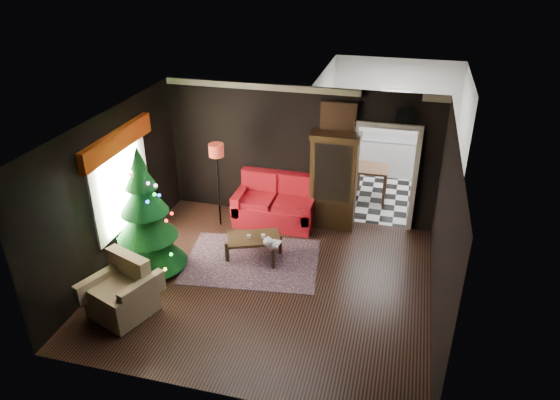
% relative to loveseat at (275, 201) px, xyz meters
% --- Properties ---
extents(floor, '(5.50, 5.50, 0.00)m').
position_rel_loveseat_xyz_m(floor, '(0.40, -2.05, -0.50)').
color(floor, black).
rests_on(floor, ground).
extents(ceiling, '(5.50, 5.50, 0.00)m').
position_rel_loveseat_xyz_m(ceiling, '(0.40, -2.05, 2.30)').
color(ceiling, white).
rests_on(ceiling, ground).
extents(wall_back, '(5.50, 0.00, 5.50)m').
position_rel_loveseat_xyz_m(wall_back, '(0.40, 0.45, 0.90)').
color(wall_back, black).
rests_on(wall_back, ground).
extents(wall_front, '(5.50, 0.00, 5.50)m').
position_rel_loveseat_xyz_m(wall_front, '(0.40, -4.55, 0.90)').
color(wall_front, black).
rests_on(wall_front, ground).
extents(wall_left, '(0.00, 5.50, 5.50)m').
position_rel_loveseat_xyz_m(wall_left, '(-2.35, -2.05, 0.90)').
color(wall_left, black).
rests_on(wall_left, ground).
extents(wall_right, '(0.00, 5.50, 5.50)m').
position_rel_loveseat_xyz_m(wall_right, '(3.15, -2.05, 0.90)').
color(wall_right, black).
rests_on(wall_right, ground).
extents(doorway, '(1.10, 0.10, 2.10)m').
position_rel_loveseat_xyz_m(doorway, '(2.10, 0.45, 0.55)').
color(doorway, silver).
rests_on(doorway, ground).
extents(left_window, '(0.05, 1.60, 1.40)m').
position_rel_loveseat_xyz_m(left_window, '(-2.31, -1.85, 0.95)').
color(left_window, white).
rests_on(left_window, wall_left).
extents(valance, '(0.12, 2.10, 0.35)m').
position_rel_loveseat_xyz_m(valance, '(-2.23, -1.85, 1.77)').
color(valance, maroon).
rests_on(valance, wall_left).
extents(kitchen_floor, '(3.00, 3.00, 0.00)m').
position_rel_loveseat_xyz_m(kitchen_floor, '(2.10, 1.95, -0.50)').
color(kitchen_floor, white).
rests_on(kitchen_floor, ground).
extents(kitchen_window, '(0.70, 0.06, 0.70)m').
position_rel_loveseat_xyz_m(kitchen_window, '(2.10, 3.40, 1.20)').
color(kitchen_window, white).
rests_on(kitchen_window, ground).
extents(rug, '(2.59, 2.03, 0.01)m').
position_rel_loveseat_xyz_m(rug, '(-0.04, -1.50, -0.49)').
color(rug, '#5F4451').
rests_on(rug, ground).
extents(loveseat, '(1.70, 0.90, 1.00)m').
position_rel_loveseat_xyz_m(loveseat, '(0.00, 0.00, 0.00)').
color(loveseat, maroon).
rests_on(loveseat, ground).
extents(curio_cabinet, '(0.90, 0.45, 1.90)m').
position_rel_loveseat_xyz_m(curio_cabinet, '(1.15, 0.22, 0.45)').
color(curio_cabinet, black).
rests_on(curio_cabinet, ground).
extents(floor_lamp, '(0.35, 0.35, 1.88)m').
position_rel_loveseat_xyz_m(floor_lamp, '(-1.08, -0.35, 0.33)').
color(floor_lamp, black).
rests_on(floor_lamp, ground).
extents(christmas_tree, '(1.48, 1.48, 2.40)m').
position_rel_loveseat_xyz_m(christmas_tree, '(-1.73, -2.13, 0.55)').
color(christmas_tree, black).
rests_on(christmas_tree, ground).
extents(armchair, '(1.13, 1.13, 0.89)m').
position_rel_loveseat_xyz_m(armchair, '(-1.57, -3.40, -0.04)').
color(armchair, tan).
rests_on(armchair, ground).
extents(coffee_table, '(1.10, 0.89, 0.43)m').
position_rel_loveseat_xyz_m(coffee_table, '(-0.04, -1.37, -0.27)').
color(coffee_table, black).
rests_on(coffee_table, rug).
extents(teapot, '(0.23, 0.23, 0.19)m').
position_rel_loveseat_xyz_m(teapot, '(0.30, -1.60, 0.04)').
color(teapot, white).
rests_on(teapot, coffee_table).
extents(cup_a, '(0.10, 0.10, 0.07)m').
position_rel_loveseat_xyz_m(cup_a, '(0.14, -1.35, -0.02)').
color(cup_a, white).
rests_on(cup_a, coffee_table).
extents(cup_b, '(0.08, 0.08, 0.06)m').
position_rel_loveseat_xyz_m(cup_b, '(-0.12, -1.41, -0.03)').
color(cup_b, silver).
rests_on(cup_b, coffee_table).
extents(book, '(0.18, 0.04, 0.24)m').
position_rel_loveseat_xyz_m(book, '(0.31, -1.48, 0.06)').
color(book, gray).
rests_on(book, coffee_table).
extents(wall_clock, '(0.32, 0.32, 0.06)m').
position_rel_loveseat_xyz_m(wall_clock, '(2.35, 0.40, 1.88)').
color(wall_clock, white).
rests_on(wall_clock, wall_back).
extents(painting, '(0.62, 0.05, 0.52)m').
position_rel_loveseat_xyz_m(painting, '(1.15, 0.41, 1.75)').
color(painting, '#AA7C41').
rests_on(painting, wall_back).
extents(kitchen_counter, '(1.80, 0.60, 0.90)m').
position_rel_loveseat_xyz_m(kitchen_counter, '(2.10, 3.15, -0.05)').
color(kitchen_counter, white).
rests_on(kitchen_counter, ground).
extents(kitchen_table, '(0.70, 0.70, 0.75)m').
position_rel_loveseat_xyz_m(kitchen_table, '(1.80, 1.65, -0.12)').
color(kitchen_table, brown).
rests_on(kitchen_table, ground).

